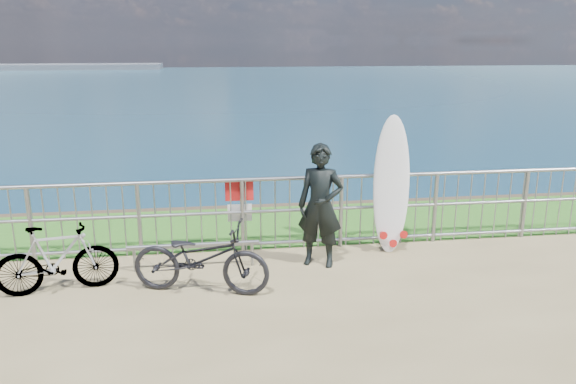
{
  "coord_description": "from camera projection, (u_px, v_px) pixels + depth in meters",
  "views": [
    {
      "loc": [
        -0.92,
        -6.39,
        3.07
      ],
      "look_at": [
        0.13,
        1.2,
        1.0
      ],
      "focal_mm": 35.0,
      "sensor_mm": 36.0,
      "label": 1
    }
  ],
  "objects": [
    {
      "name": "grass_strip",
      "position": [
        269.0,
        225.0,
        9.61
      ],
      "size": [
        120.0,
        120.0,
        0.0
      ],
      "primitive_type": "plane",
      "color": "#28671C",
      "rests_on": "ground"
    },
    {
      "name": "bicycle_near",
      "position": [
        201.0,
        258.0,
        6.97
      ],
      "size": [
        1.84,
        1.06,
        0.91
      ],
      "primitive_type": "imported",
      "rotation": [
        0.0,
        0.0,
        1.29
      ],
      "color": "black",
      "rests_on": "ground"
    },
    {
      "name": "seascape",
      "position": [
        40.0,
        69.0,
        143.36
      ],
      "size": [
        260.0,
        260.0,
        5.0
      ],
      "color": "brown",
      "rests_on": "ground"
    },
    {
      "name": "bicycle_far",
      "position": [
        57.0,
        259.0,
        6.98
      ],
      "size": [
        1.52,
        0.67,
        0.88
      ],
      "primitive_type": "imported",
      "rotation": [
        0.0,
        0.0,
        1.75
      ],
      "color": "black",
      "rests_on": "ground"
    },
    {
      "name": "bike_rack",
      "position": [
        194.0,
        247.0,
        7.74
      ],
      "size": [
        1.81,
        0.05,
        0.38
      ],
      "color": "gray",
      "rests_on": "ground"
    },
    {
      "name": "surfer",
      "position": [
        320.0,
        206.0,
        7.75
      ],
      "size": [
        0.74,
        0.63,
        1.73
      ],
      "primitive_type": "imported",
      "rotation": [
        0.0,
        0.0,
        -0.4
      ],
      "color": "black",
      "rests_on": "ground"
    },
    {
      "name": "surfboard",
      "position": [
        391.0,
        189.0,
        8.33
      ],
      "size": [
        0.64,
        0.6,
        2.04
      ],
      "color": "white",
      "rests_on": "ground"
    },
    {
      "name": "railing",
      "position": [
        277.0,
        212.0,
        8.41
      ],
      "size": [
        10.06,
        0.1,
        1.13
      ],
      "color": "gray",
      "rests_on": "ground"
    }
  ]
}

